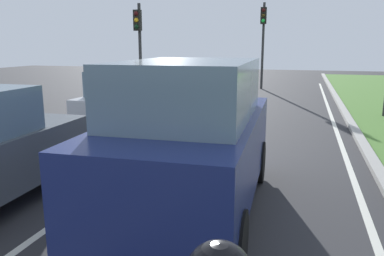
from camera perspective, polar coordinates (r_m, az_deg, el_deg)
name	(u,v)px	position (r m, az deg, el deg)	size (l,w,h in m)	color
ground_plane	(209,132)	(11.18, 2.52, -0.59)	(60.00, 60.00, 0.00)	#2D2D30
lane_line_center	(186,130)	(11.36, -0.91, -0.35)	(0.12, 32.00, 0.01)	silver
lane_line_right_edge	(340,140)	(10.93, 21.18, -1.71)	(0.12, 32.00, 0.01)	silver
curb_right	(360,139)	(10.97, 23.81, -1.57)	(0.24, 48.00, 0.12)	#9E9B93
car_suv_ahead	(191,137)	(5.60, -0.12, -1.38)	(2.10, 4.56, 2.28)	navy
car_hatchback_far	(127,101)	(11.45, -9.63, 4.04)	(1.81, 3.74, 1.78)	#B7BABF
traffic_light_overhead_left	(139,36)	(17.83, -7.97, 13.47)	(0.32, 0.50, 4.31)	#2D2D2D
traffic_light_far_median	(263,31)	(22.49, 10.57, 14.00)	(0.32, 0.50, 4.81)	#2D2D2D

